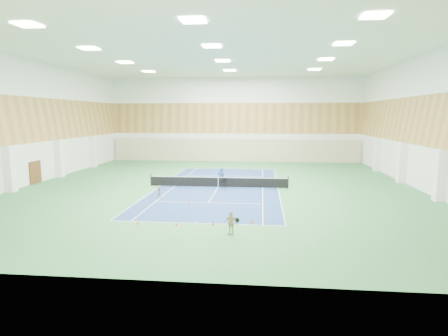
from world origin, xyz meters
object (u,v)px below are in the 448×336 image
(child_court, at_px, (159,192))
(ball_cart, at_px, (224,184))
(child_apron, at_px, (231,223))
(tennis_net, at_px, (218,181))
(coach, at_px, (221,177))

(child_court, xyz_separation_m, ball_cart, (4.75, 4.31, -0.07))
(child_court, xyz_separation_m, child_apron, (6.49, -8.70, 0.15))
(tennis_net, xyz_separation_m, coach, (0.22, 0.60, 0.31))
(coach, bearing_deg, child_court, 44.12)
(child_court, height_order, ball_cart, child_court)
(child_apron, bearing_deg, tennis_net, 123.84)
(child_apron, height_order, ball_cart, child_apron)
(child_court, height_order, child_apron, child_apron)
(child_court, distance_m, child_apron, 10.86)
(tennis_net, xyz_separation_m, child_court, (-4.17, -5.11, -0.05))
(coach, bearing_deg, child_apron, 89.97)
(tennis_net, distance_m, child_apron, 14.01)
(coach, xyz_separation_m, child_apron, (2.11, -14.41, -0.21))
(child_apron, bearing_deg, coach, 122.61)
(tennis_net, xyz_separation_m, child_apron, (2.32, -13.81, 0.11))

